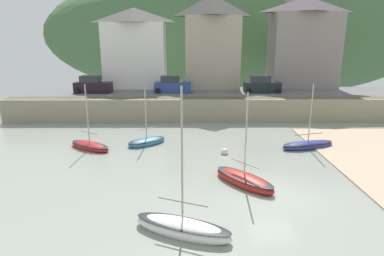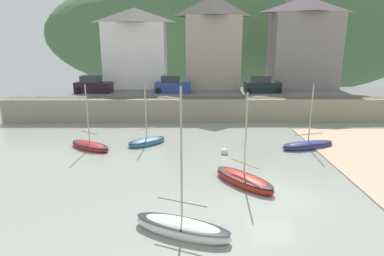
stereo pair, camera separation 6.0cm
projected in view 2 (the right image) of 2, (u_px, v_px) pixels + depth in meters
quay_seawall at (234, 107)px, 35.03m from camera, size 48.00×9.40×2.40m
hillside_backdrop at (238, 35)px, 69.38m from camera, size 80.00×44.00×26.62m
waterfront_building_left at (135, 48)px, 40.84m from camera, size 7.77×4.86×9.67m
waterfront_building_centre at (212, 42)px, 40.70m from camera, size 6.89×5.75×11.13m
waterfront_building_right at (304, 43)px, 40.80m from camera, size 8.39×4.98×10.95m
church_with_spire at (297, 25)px, 44.06m from camera, size 3.00×3.00×15.27m
sailboat_tall_mast at (308, 145)px, 25.87m from camera, size 4.65×2.47×5.26m
sailboat_white_hull at (147, 141)px, 26.84m from camera, size 3.50×3.14×4.93m
rowboat_small_beached at (244, 180)px, 19.34m from camera, size 3.79×4.20×5.71m
dinghy_open_wooden at (90, 146)px, 25.74m from camera, size 3.98×3.18×5.22m
sailboat_nearest_shore at (182, 228)px, 14.42m from camera, size 4.69×2.86×6.75m
parked_car_near_slipway at (93, 86)px, 37.55m from camera, size 4.24×2.06×1.95m
parked_car_by_wall at (173, 86)px, 37.60m from camera, size 4.18×1.89×1.95m
parked_car_end_of_row at (262, 85)px, 37.66m from camera, size 4.12×1.82×1.95m
mooring_buoy at (225, 152)px, 24.54m from camera, size 0.56×0.56×0.56m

